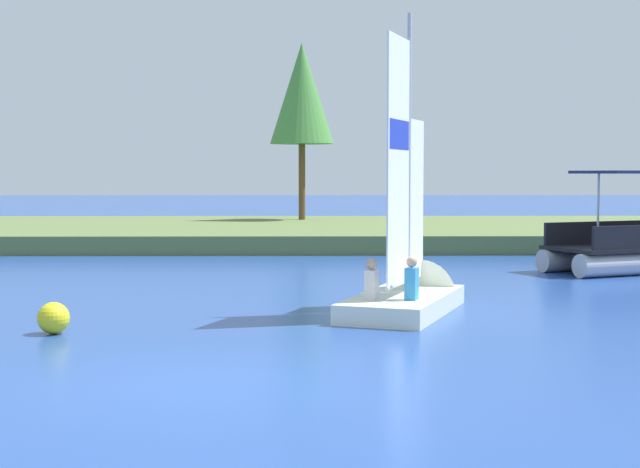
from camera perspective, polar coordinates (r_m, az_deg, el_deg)
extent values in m
plane|color=#234793|center=(11.88, -6.76, -9.10)|extent=(200.00, 200.00, 0.00)
cube|color=#5B703D|center=(37.16, -2.58, 0.12)|extent=(80.00, 14.30, 0.61)
cylinder|color=brown|center=(40.75, -1.10, 3.17)|extent=(0.29, 0.29, 3.26)
cone|color=#47893D|center=(40.89, -1.10, 8.49)|extent=(2.74, 2.74, 4.32)
cube|color=silver|center=(17.79, 5.02, -4.21)|extent=(2.78, 4.03, 0.36)
cone|color=silver|center=(19.57, 6.43, -3.50)|extent=(1.65, 1.37, 1.42)
cylinder|color=#B7B7BC|center=(17.98, 5.38, 4.84)|extent=(0.08, 0.08, 5.26)
cube|color=white|center=(17.27, 4.76, 4.44)|extent=(0.54, 1.38, 4.48)
cube|color=#1E33B2|center=(17.29, 4.77, 5.99)|extent=(0.50, 1.25, 0.54)
cube|color=white|center=(18.57, 5.83, 2.08)|extent=(0.38, 0.95, 3.10)
cylinder|color=#B7B7BC|center=(17.39, 4.72, -3.07)|extent=(0.57, 1.39, 0.06)
cube|color=#338CCC|center=(16.97, 5.55, -3.01)|extent=(0.29, 0.33, 0.58)
sphere|color=tan|center=(16.93, 5.56, -1.68)|extent=(0.20, 0.20, 0.20)
cube|color=silver|center=(16.97, 3.12, -3.08)|extent=(0.29, 0.33, 0.53)
sphere|color=tan|center=(16.93, 3.12, -1.82)|extent=(0.20, 0.20, 0.20)
cylinder|color=#B2B2B7|center=(27.49, 18.23, -1.33)|extent=(5.73, 2.86, 0.60)
cube|color=black|center=(27.60, 17.98, 0.15)|extent=(5.10, 2.22, 0.60)
cylinder|color=#B2B2B7|center=(25.67, 16.43, 1.38)|extent=(0.06, 0.06, 1.91)
sphere|color=yellow|center=(16.06, -15.78, -4.90)|extent=(0.52, 0.52, 0.52)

